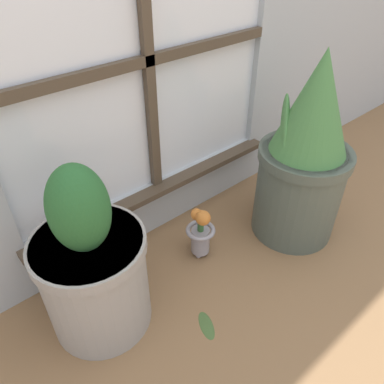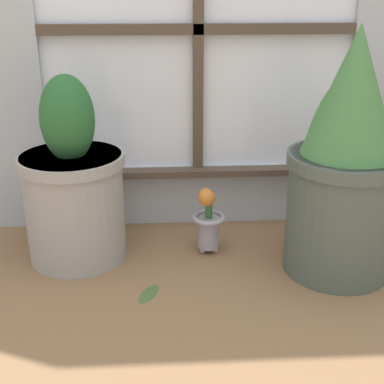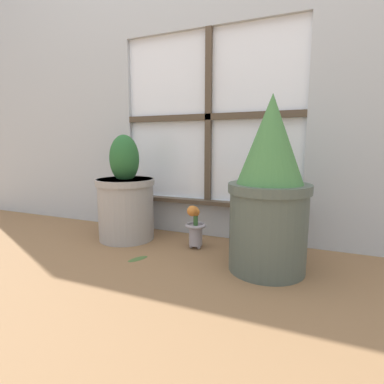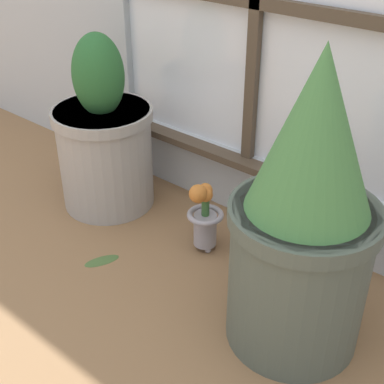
{
  "view_description": "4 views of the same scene",
  "coord_description": "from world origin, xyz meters",
  "views": [
    {
      "loc": [
        -0.68,
        -0.49,
        1.11
      ],
      "look_at": [
        -0.04,
        0.26,
        0.35
      ],
      "focal_mm": 35.0,
      "sensor_mm": 36.0,
      "label": 1
    },
    {
      "loc": [
        -0.13,
        -1.34,
        0.88
      ],
      "look_at": [
        -0.04,
        0.26,
        0.23
      ],
      "focal_mm": 50.0,
      "sensor_mm": 36.0,
      "label": 2
    },
    {
      "loc": [
        0.61,
        -1.16,
        0.56
      ],
      "look_at": [
        0.01,
        0.26,
        0.31
      ],
      "focal_mm": 28.0,
      "sensor_mm": 36.0,
      "label": 3
    },
    {
      "loc": [
        0.87,
        -0.79,
        1.04
      ],
      "look_at": [
        0.02,
        0.22,
        0.24
      ],
      "focal_mm": 50.0,
      "sensor_mm": 36.0,
      "label": 4
    }
  ],
  "objects": [
    {
      "name": "potted_plant_right",
      "position": [
        0.42,
        0.14,
        0.35
      ],
      "size": [
        0.35,
        0.35,
        0.76
      ],
      "color": "#4C564C",
      "rests_on": "ground_plane"
    },
    {
      "name": "ground_plane",
      "position": [
        0.0,
        0.0,
        0.0
      ],
      "size": [
        10.0,
        10.0,
        0.0
      ],
      "primitive_type": "plane",
      "color": "olive"
    },
    {
      "name": "flower_vase",
      "position": [
        0.02,
        0.28,
        0.12
      ],
      "size": [
        0.11,
        0.11,
        0.24
      ],
      "color": "#99939E",
      "rests_on": "ground_plane"
    },
    {
      "name": "fallen_leaf",
      "position": [
        -0.18,
        0.02,
        0.0
      ],
      "size": [
        0.08,
        0.12,
        0.01
      ],
      "color": "#476633",
      "rests_on": "ground_plane"
    },
    {
      "name": "potted_plant_left",
      "position": [
        -0.42,
        0.28,
        0.24
      ],
      "size": [
        0.34,
        0.34,
        0.61
      ],
      "color": "#9E9993",
      "rests_on": "ground_plane"
    }
  ]
}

